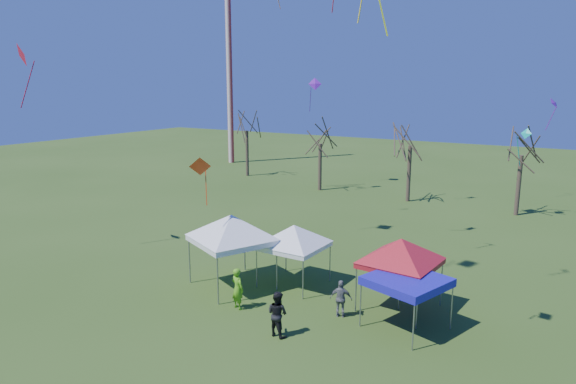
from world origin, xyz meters
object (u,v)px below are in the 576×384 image
Objects in this scene: tree_1 at (321,127)px; person_green at (238,288)px; tree_3 at (523,133)px; tree_2 at (411,125)px; tree_0 at (247,114)px; tent_white_west at (231,220)px; person_grey at (341,299)px; tent_white_mid at (294,229)px; person_dark at (277,314)px; radio_mast at (229,59)px; tent_red at (401,243)px; tent_blue at (407,282)px.

person_green is at bearing -70.35° from tree_1.
tree_2 is at bearing 177.73° from tree_3.
tree_0 is 1.12× the size of tree_1.
person_green is (0.31, -24.13, -5.37)m from tree_2.
tree_3 reaches higher than tent_white_west.
person_green reaches higher than person_grey.
tent_white_mid is at bearing -50.33° from tree_0.
person_dark is at bearing -52.70° from tree_0.
tent_white_mid is at bearing -48.50° from radio_mast.
tree_2 is 22.46m from tent_white_west.
tree_3 is (16.80, -0.60, 0.29)m from tree_1.
tree_3 reaches higher than person_green.
tent_red is (31.94, -30.14, -9.55)m from radio_mast.
tent_white_west is 3.01m from tent_white_mid.
tent_blue is at bearing -147.76° from person_green.
person_dark is at bearing -83.04° from tree_2.
tent_red reaches higher than person_green.
tree_3 is 4.39× the size of person_dark.
tree_3 is at bearing -16.31° from radio_mast.
person_green is (-5.99, -3.61, -2.03)m from tent_red.
person_dark is at bearing -65.81° from tree_1.
tree_0 reaches higher than tent_blue.
radio_mast is 13.62× the size of person_green.
tent_red is at bearing -115.28° from person_dark.
tent_white_mid is at bearing 164.78° from tent_blue.
radio_mast is 13.87× the size of person_dark.
tent_red is 7.28m from person_green.
radio_mast is 20.72m from tree_1.
tent_white_mid is at bearing -87.21° from tree_2.
tree_2 reaches higher than person_green.
tent_red reaches higher than person_grey.
tree_1 is 1.82× the size of tent_red.
tent_white_mid is 2.45× the size of person_grey.
radio_mast is 3.06× the size of tree_2.
person_dark is at bearing -34.53° from tent_white_west.
tent_white_mid is (2.41, 1.73, -0.53)m from tent_white_west.
tree_3 is 20.53m from tent_red.
tree_2 is (25.63, -9.62, -6.21)m from radio_mast.
tree_0 is at bearing 129.67° from tent_white_mid.
tree_2 is at bearing -74.50° from person_dark.
radio_mast is at bearing 135.88° from tent_blue.
tree_2 is at bearing 107.07° from tent_red.
tree_3 reaches higher than person_dark.
person_green is at bearing -108.77° from tree_3.
radio_mast reaches higher than tree_3.
person_grey is 0.89× the size of person_dark.
tree_3 is 24.14m from tent_white_west.
tent_red reaches higher than tent_blue.
tent_white_west reaches higher than tent_blue.
tree_3 is at bearing -2.27° from tree_2.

